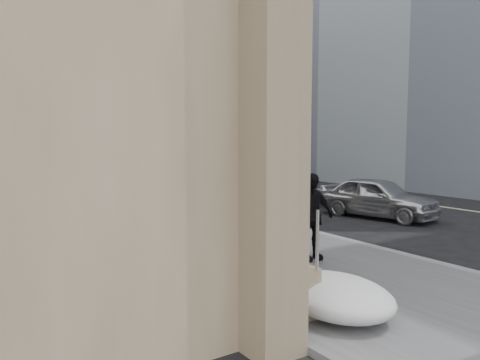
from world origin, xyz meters
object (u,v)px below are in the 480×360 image
object	(u,v)px
car_silver	(378,197)
car_grey	(268,168)
mounted_horse_right	(248,190)
mounted_horse_left	(226,216)
pedestrian	(311,217)

from	to	relation	value
car_silver	car_grey	bearing A→B (deg)	55.60
mounted_horse_right	car_grey	bearing A→B (deg)	-152.64
car_grey	car_silver	bearing A→B (deg)	48.02
mounted_horse_left	mounted_horse_right	xyz separation A→B (m)	(2.55, 2.84, 0.12)
mounted_horse_right	car_silver	size ratio (longest dim) A/B	0.65
mounted_horse_left	car_grey	world-z (taller)	mounted_horse_left
car_silver	pedestrian	bearing A→B (deg)	-164.10
car_silver	mounted_horse_right	bearing A→B (deg)	161.79
car_silver	car_grey	size ratio (longest dim) A/B	0.94
mounted_horse_left	car_grey	bearing A→B (deg)	-134.49
mounted_horse_left	car_grey	distance (m)	21.36
mounted_horse_right	pedestrian	size ratio (longest dim) A/B	1.39
mounted_horse_left	pedestrian	world-z (taller)	mounted_horse_left
pedestrian	car_silver	distance (m)	6.79
mounted_horse_left	mounted_horse_right	world-z (taller)	mounted_horse_right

